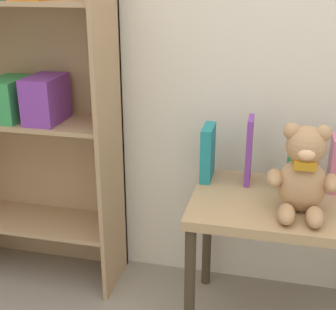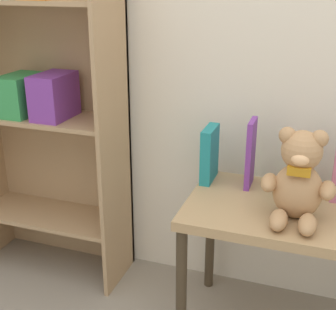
{
  "view_description": "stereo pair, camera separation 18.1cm",
  "coord_description": "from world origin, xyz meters",
  "px_view_note": "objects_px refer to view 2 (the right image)",
  "views": [
    {
      "loc": [
        0.05,
        -0.57,
        1.32
      ],
      "look_at": [
        -0.34,
        1.07,
        0.68
      ],
      "focal_mm": 50.0,
      "sensor_mm": 36.0,
      "label": 1
    },
    {
      "loc": [
        0.22,
        -0.52,
        1.32
      ],
      "look_at": [
        -0.34,
        1.07,
        0.68
      ],
      "focal_mm": 50.0,
      "sensor_mm": 36.0,
      "label": 2
    }
  ],
  "objects_px": {
    "bookshelf_side": "(44,93)",
    "teddy_bear": "(299,180)",
    "book_standing_green": "(293,167)",
    "display_table": "(285,226)",
    "book_standing_teal": "(209,154)",
    "book_standing_purple": "(251,153)"
  },
  "relations": [
    {
      "from": "teddy_bear",
      "to": "book_standing_teal",
      "type": "xyz_separation_m",
      "value": [
        -0.36,
        0.22,
        -0.03
      ]
    },
    {
      "from": "bookshelf_side",
      "to": "book_standing_purple",
      "type": "xyz_separation_m",
      "value": [
        0.92,
        -0.02,
        -0.16
      ]
    },
    {
      "from": "display_table",
      "to": "book_standing_green",
      "type": "distance_m",
      "value": 0.22
    },
    {
      "from": "bookshelf_side",
      "to": "book_standing_teal",
      "type": "height_order",
      "value": "bookshelf_side"
    },
    {
      "from": "display_table",
      "to": "teddy_bear",
      "type": "relative_size",
      "value": 2.24
    },
    {
      "from": "book_standing_purple",
      "to": "book_standing_green",
      "type": "xyz_separation_m",
      "value": [
        0.16,
        -0.01,
        -0.03
      ]
    },
    {
      "from": "bookshelf_side",
      "to": "book_standing_teal",
      "type": "relative_size",
      "value": 6.84
    },
    {
      "from": "book_standing_green",
      "to": "book_standing_purple",
      "type": "bearing_deg",
      "value": 178.14
    },
    {
      "from": "bookshelf_side",
      "to": "teddy_bear",
      "type": "xyz_separation_m",
      "value": [
        1.11,
        -0.24,
        -0.15
      ]
    },
    {
      "from": "book_standing_teal",
      "to": "book_standing_green",
      "type": "xyz_separation_m",
      "value": [
        0.32,
        -0.01,
        -0.01
      ]
    },
    {
      "from": "teddy_bear",
      "to": "display_table",
      "type": "bearing_deg",
      "value": 114.51
    },
    {
      "from": "teddy_bear",
      "to": "book_standing_green",
      "type": "xyz_separation_m",
      "value": [
        -0.03,
        0.21,
        -0.04
      ]
    },
    {
      "from": "bookshelf_side",
      "to": "teddy_bear",
      "type": "height_order",
      "value": "bookshelf_side"
    },
    {
      "from": "teddy_bear",
      "to": "book_standing_purple",
      "type": "height_order",
      "value": "teddy_bear"
    },
    {
      "from": "book_standing_purple",
      "to": "display_table",
      "type": "bearing_deg",
      "value": -42.13
    },
    {
      "from": "display_table",
      "to": "book_standing_green",
      "type": "bearing_deg",
      "value": 90.0
    },
    {
      "from": "teddy_bear",
      "to": "book_standing_purple",
      "type": "distance_m",
      "value": 0.29
    },
    {
      "from": "bookshelf_side",
      "to": "teddy_bear",
      "type": "relative_size",
      "value": 4.74
    },
    {
      "from": "bookshelf_side",
      "to": "teddy_bear",
      "type": "bearing_deg",
      "value": -11.96
    },
    {
      "from": "teddy_bear",
      "to": "bookshelf_side",
      "type": "bearing_deg",
      "value": 168.04
    },
    {
      "from": "bookshelf_side",
      "to": "book_standing_purple",
      "type": "height_order",
      "value": "bookshelf_side"
    },
    {
      "from": "display_table",
      "to": "book_standing_purple",
      "type": "relative_size",
      "value": 2.66
    }
  ]
}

